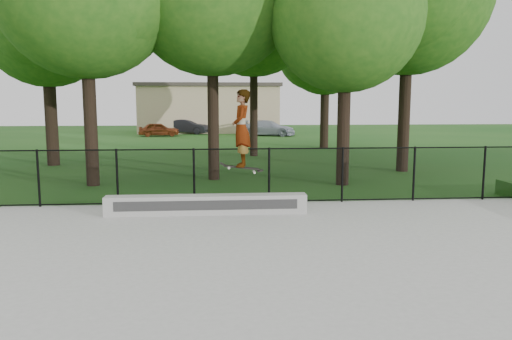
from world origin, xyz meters
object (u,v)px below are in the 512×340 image
object	(u,v)px
grind_ledge	(207,205)
car_c	(269,128)
skater_airborne	(241,130)
car_a	(159,129)
car_b	(188,127)

from	to	relation	value
grind_ledge	car_c	world-z (taller)	car_c
car_c	skater_airborne	size ratio (longest dim) A/B	2.00
car_a	skater_airborne	size ratio (longest dim) A/B	1.61
car_c	skater_airborne	world-z (taller)	skater_airborne
car_b	car_c	size ratio (longest dim) A/B	0.86
grind_ledge	car_a	world-z (taller)	car_a
car_b	car_c	world-z (taller)	car_c
car_b	skater_airborne	bearing A→B (deg)	-152.23
car_a	skater_airborne	distance (m)	28.67
car_a	car_b	xyz separation A→B (m)	(2.16, 2.60, 0.07)
car_a	grind_ledge	bearing A→B (deg)	-176.44
car_a	car_b	world-z (taller)	car_b
skater_airborne	car_c	bearing A→B (deg)	82.70
grind_ledge	skater_airborne	size ratio (longest dim) A/B	2.51
grind_ledge	skater_airborne	xyz separation A→B (m)	(0.84, -0.28, 1.84)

